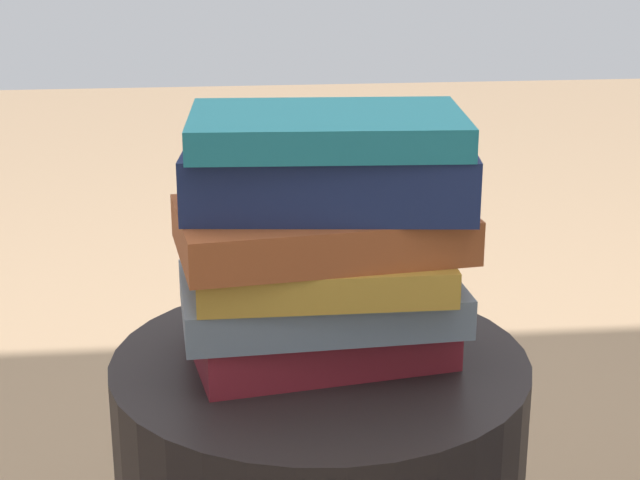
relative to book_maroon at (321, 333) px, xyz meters
The scene contains 6 objects.
book_maroon is the anchor object (origin of this frame).
book_slate 0.04m from the book_maroon, 52.90° to the left, with size 0.28×0.17×0.04m, color slate.
book_ochre 0.08m from the book_maroon, 28.56° to the left, with size 0.25×0.20×0.04m, color #B7842D.
book_rust 0.12m from the book_maroon, 86.54° to the left, with size 0.28×0.16×0.04m, color #994723.
book_navy 0.17m from the book_maroon, 131.53° to the left, with size 0.28×0.16×0.06m, color #19234C.
book_teal 0.22m from the book_maroon, 102.09° to the left, with size 0.26×0.16×0.03m, color #1E727F.
Camera 1 is at (0.10, 0.98, 0.89)m, focal length 58.58 mm.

